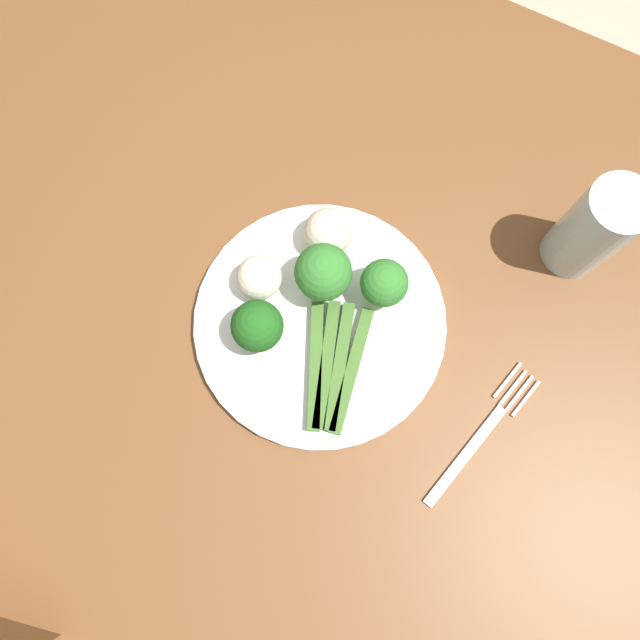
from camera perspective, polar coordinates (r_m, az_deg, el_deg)
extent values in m
cube|color=#B7A88E|center=(1.37, 1.32, -6.94)|extent=(6.00, 6.00, 0.02)
cube|color=brown|center=(0.65, 2.76, 1.11)|extent=(1.22, 0.83, 0.04)
cylinder|color=brown|center=(1.28, -14.18, 21.77)|extent=(0.07, 0.07, 0.70)
cylinder|color=#9E754C|center=(1.17, -13.96, -21.86)|extent=(0.04, 0.04, 0.45)
cylinder|color=white|center=(0.62, 0.00, -0.28)|extent=(0.25, 0.25, 0.01)
cube|color=#3D6626|center=(0.60, 2.96, -4.69)|extent=(0.04, 0.13, 0.01)
cube|color=#3D6626|center=(0.60, 1.81, -4.30)|extent=(0.05, 0.12, 0.01)
cube|color=#3D6626|center=(0.60, 0.61, -4.12)|extent=(0.05, 0.12, 0.01)
cube|color=#3D6626|center=(0.60, -0.61, -4.14)|extent=(0.07, 0.12, 0.01)
cylinder|color=#609E3D|center=(0.62, 5.73, 2.71)|extent=(0.02, 0.02, 0.02)
sphere|color=#337A2D|center=(0.59, 5.98, 3.44)|extent=(0.05, 0.05, 0.05)
cylinder|color=#4C7F2B|center=(0.60, -5.59, -1.17)|extent=(0.02, 0.02, 0.02)
sphere|color=#1E5B1C|center=(0.58, -5.85, -0.55)|extent=(0.05, 0.05, 0.05)
cylinder|color=#609E3D|center=(0.61, 0.10, 3.18)|extent=(0.02, 0.02, 0.02)
sphere|color=#337A2D|center=(0.58, 0.10, 4.08)|extent=(0.06, 0.06, 0.06)
sphere|color=white|center=(0.60, -5.66, 3.95)|extent=(0.04, 0.04, 0.04)
sphere|color=beige|center=(0.62, 0.77, 8.14)|extent=(0.05, 0.05, 0.05)
cube|color=silver|center=(0.62, 13.32, -12.13)|extent=(0.04, 0.12, 0.00)
cube|color=silver|center=(0.64, 18.52, -6.94)|extent=(0.01, 0.04, 0.00)
cube|color=silver|center=(0.64, 17.97, -6.50)|extent=(0.01, 0.04, 0.00)
cube|color=silver|center=(0.64, 17.41, -6.06)|extent=(0.01, 0.04, 0.00)
cube|color=silver|center=(0.64, 16.86, -5.61)|extent=(0.01, 0.04, 0.00)
cylinder|color=silver|center=(0.65, 24.04, 7.68)|extent=(0.06, 0.06, 0.12)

